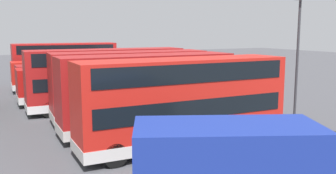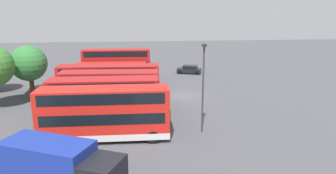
# 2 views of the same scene
# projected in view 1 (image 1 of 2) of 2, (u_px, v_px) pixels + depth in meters

# --- Properties ---
(ground_plane) EXTENTS (140.00, 140.00, 0.00)m
(ground_plane) POSITION_uv_depth(u_px,v_px,m) (197.00, 95.00, 34.18)
(ground_plane) COLOR #47474C
(bus_double_decker_near_end) EXTENTS (2.83, 10.98, 4.55)m
(bus_double_decker_near_end) POSITION_uv_depth(u_px,v_px,m) (184.00, 100.00, 18.66)
(bus_double_decker_near_end) COLOR red
(bus_double_decker_near_end) RESTS_ON ground
(bus_double_decker_second) EXTENTS (2.89, 10.44, 4.55)m
(bus_double_decker_second) POSITION_uv_depth(u_px,v_px,m) (148.00, 91.00, 21.71)
(bus_double_decker_second) COLOR #A51919
(bus_double_decker_second) RESTS_ON ground
(bus_double_decker_third) EXTENTS (3.25, 10.51, 4.55)m
(bus_double_decker_third) POSITION_uv_depth(u_px,v_px,m) (130.00, 83.00, 24.82)
(bus_double_decker_third) COLOR #A51919
(bus_double_decker_third) RESTS_ON ground
(bus_double_decker_fourth) EXTENTS (3.10, 11.83, 4.55)m
(bus_double_decker_fourth) POSITION_uv_depth(u_px,v_px,m) (107.00, 77.00, 27.99)
(bus_double_decker_fourth) COLOR #A51919
(bus_double_decker_fourth) RESTS_ON ground
(bus_single_deck_fifth) EXTENTS (2.93, 10.95, 2.95)m
(bus_single_deck_fifth) POSITION_uv_depth(u_px,v_px,m) (86.00, 82.00, 31.19)
(bus_single_deck_fifth) COLOR #B71411
(bus_single_deck_fifth) RESTS_ON ground
(bus_single_deck_sixth) EXTENTS (2.67, 10.91, 2.95)m
(bus_single_deck_sixth) POSITION_uv_depth(u_px,v_px,m) (80.00, 78.00, 34.16)
(bus_single_deck_sixth) COLOR #A51919
(bus_single_deck_sixth) RESTS_ON ground
(bus_single_deck_seventh) EXTENTS (3.05, 10.65, 2.95)m
(bus_single_deck_seventh) POSITION_uv_depth(u_px,v_px,m) (67.00, 73.00, 37.52)
(bus_single_deck_seventh) COLOR red
(bus_single_deck_seventh) RESTS_ON ground
(bus_double_decker_far_end) EXTENTS (2.93, 11.02, 4.55)m
(bus_double_decker_far_end) POSITION_uv_depth(u_px,v_px,m) (66.00, 63.00, 40.67)
(bus_double_decker_far_end) COLOR #A51919
(bus_double_decker_far_end) RESTS_ON ground
(box_truck_blue) EXTENTS (5.42, 7.86, 3.20)m
(box_truck_blue) POSITION_uv_depth(u_px,v_px,m) (254.00, 172.00, 11.16)
(box_truck_blue) COLOR navy
(box_truck_blue) RESTS_ON ground
(car_hatchback_silver) EXTENTS (3.02, 4.46, 1.43)m
(car_hatchback_silver) POSITION_uv_depth(u_px,v_px,m) (161.00, 71.00, 47.85)
(car_hatchback_silver) COLOR black
(car_hatchback_silver) RESTS_ON ground
(lamp_post_tall) EXTENTS (0.70, 0.30, 8.01)m
(lamp_post_tall) POSITION_uv_depth(u_px,v_px,m) (298.00, 51.00, 22.94)
(lamp_post_tall) COLOR #38383D
(lamp_post_tall) RESTS_ON ground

